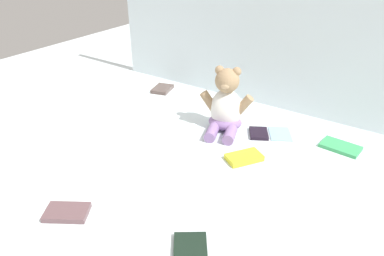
{
  "coord_description": "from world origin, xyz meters",
  "views": [
    {
      "loc": [
        0.65,
        -1.05,
        0.73
      ],
      "look_at": [
        0.0,
        -0.1,
        0.1
      ],
      "focal_mm": 34.29,
      "sensor_mm": 36.0,
      "label": 1
    }
  ],
  "objects_px": {
    "book_case_2": "(162,89)",
    "teddy_bear": "(226,107)",
    "book_case_3": "(340,147)",
    "book_case_5": "(244,157)",
    "book_case_0": "(259,133)",
    "book_case_1": "(280,134)",
    "book_case_6": "(190,251)",
    "book_case_4": "(67,212)"
  },
  "relations": [
    {
      "from": "book_case_1",
      "to": "book_case_5",
      "type": "xyz_separation_m",
      "value": [
        -0.04,
        -0.25,
        0.01
      ]
    },
    {
      "from": "teddy_bear",
      "to": "book_case_3",
      "type": "distance_m",
      "value": 0.46
    },
    {
      "from": "book_case_0",
      "to": "book_case_2",
      "type": "distance_m",
      "value": 0.62
    },
    {
      "from": "book_case_3",
      "to": "book_case_6",
      "type": "height_order",
      "value": "same"
    },
    {
      "from": "book_case_2",
      "to": "book_case_6",
      "type": "relative_size",
      "value": 0.93
    },
    {
      "from": "book_case_3",
      "to": "book_case_4",
      "type": "distance_m",
      "value": 0.98
    },
    {
      "from": "book_case_1",
      "to": "book_case_0",
      "type": "bearing_deg",
      "value": -174.2
    },
    {
      "from": "book_case_1",
      "to": "book_case_2",
      "type": "relative_size",
      "value": 0.99
    },
    {
      "from": "teddy_bear",
      "to": "book_case_5",
      "type": "relative_size",
      "value": 2.11
    },
    {
      "from": "book_case_1",
      "to": "book_case_6",
      "type": "distance_m",
      "value": 0.71
    },
    {
      "from": "teddy_bear",
      "to": "book_case_0",
      "type": "distance_m",
      "value": 0.17
    },
    {
      "from": "book_case_0",
      "to": "book_case_5",
      "type": "bearing_deg",
      "value": 70.16
    },
    {
      "from": "teddy_bear",
      "to": "book_case_3",
      "type": "xyz_separation_m",
      "value": [
        0.44,
        0.11,
        -0.09
      ]
    },
    {
      "from": "book_case_2",
      "to": "book_case_4",
      "type": "height_order",
      "value": "same"
    },
    {
      "from": "book_case_2",
      "to": "book_case_5",
      "type": "height_order",
      "value": "book_case_5"
    },
    {
      "from": "book_case_4",
      "to": "book_case_0",
      "type": "bearing_deg",
      "value": -51.12
    },
    {
      "from": "book_case_1",
      "to": "book_case_5",
      "type": "height_order",
      "value": "book_case_5"
    },
    {
      "from": "book_case_1",
      "to": "book_case_6",
      "type": "relative_size",
      "value": 0.92
    },
    {
      "from": "book_case_6",
      "to": "book_case_3",
      "type": "bearing_deg",
      "value": 41.04
    },
    {
      "from": "teddy_bear",
      "to": "book_case_3",
      "type": "bearing_deg",
      "value": -4.55
    },
    {
      "from": "book_case_1",
      "to": "book_case_2",
      "type": "height_order",
      "value": "book_case_2"
    },
    {
      "from": "book_case_1",
      "to": "book_case_3",
      "type": "xyz_separation_m",
      "value": [
        0.23,
        0.03,
        0.0
      ]
    },
    {
      "from": "book_case_2",
      "to": "teddy_bear",
      "type": "bearing_deg",
      "value": -35.65
    },
    {
      "from": "book_case_0",
      "to": "book_case_2",
      "type": "bearing_deg",
      "value": -43.14
    },
    {
      "from": "teddy_bear",
      "to": "book_case_5",
      "type": "xyz_separation_m",
      "value": [
        0.17,
        -0.16,
        -0.09
      ]
    },
    {
      "from": "book_case_3",
      "to": "book_case_6",
      "type": "bearing_deg",
      "value": -8.89
    },
    {
      "from": "teddy_bear",
      "to": "book_case_6",
      "type": "xyz_separation_m",
      "value": [
        0.25,
        -0.62,
        -0.09
      ]
    },
    {
      "from": "teddy_bear",
      "to": "book_case_3",
      "type": "relative_size",
      "value": 1.89
    },
    {
      "from": "book_case_2",
      "to": "book_case_3",
      "type": "distance_m",
      "value": 0.9
    },
    {
      "from": "book_case_1",
      "to": "book_case_3",
      "type": "height_order",
      "value": "book_case_3"
    },
    {
      "from": "book_case_5",
      "to": "book_case_1",
      "type": "bearing_deg",
      "value": -64.86
    },
    {
      "from": "book_case_2",
      "to": "book_case_5",
      "type": "relative_size",
      "value": 0.91
    },
    {
      "from": "book_case_2",
      "to": "book_case_3",
      "type": "relative_size",
      "value": 0.82
    },
    {
      "from": "book_case_2",
      "to": "book_case_5",
      "type": "xyz_separation_m",
      "value": [
        0.63,
        -0.34,
        0.0
      ]
    },
    {
      "from": "teddy_bear",
      "to": "book_case_2",
      "type": "xyz_separation_m",
      "value": [
        -0.46,
        0.18,
        -0.09
      ]
    },
    {
      "from": "book_case_0",
      "to": "book_case_6",
      "type": "height_order",
      "value": "same"
    },
    {
      "from": "book_case_3",
      "to": "book_case_5",
      "type": "bearing_deg",
      "value": -39.22
    },
    {
      "from": "book_case_1",
      "to": "teddy_bear",
      "type": "bearing_deg",
      "value": 171.62
    },
    {
      "from": "book_case_5",
      "to": "book_case_3",
      "type": "bearing_deg",
      "value": -100.75
    },
    {
      "from": "book_case_3",
      "to": "book_case_5",
      "type": "distance_m",
      "value": 0.38
    },
    {
      "from": "book_case_3",
      "to": "book_case_2",
      "type": "bearing_deg",
      "value": -89.23
    },
    {
      "from": "book_case_2",
      "to": "book_case_4",
      "type": "relative_size",
      "value": 0.93
    }
  ]
}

